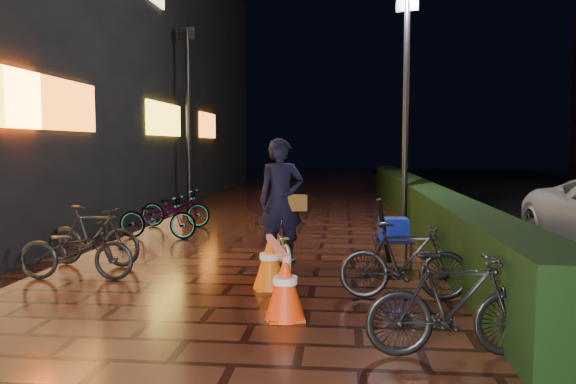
# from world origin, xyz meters

# --- Properties ---
(ground) EXTENTS (80.00, 80.00, 0.00)m
(ground) POSITION_xyz_m (0.00, 0.00, 0.00)
(ground) COLOR #381911
(ground) RESTS_ON ground
(hedge) EXTENTS (0.70, 20.00, 1.00)m
(hedge) POSITION_xyz_m (3.30, 8.00, 0.50)
(hedge) COLOR black
(hedge) RESTS_ON ground
(storefront_block) EXTENTS (12.09, 22.00, 9.00)m
(storefront_block) POSITION_xyz_m (-9.50, 11.50, 4.50)
(storefront_block) COLOR black
(storefront_block) RESTS_ON ground
(lamp_post_hedge) EXTENTS (0.48, 0.24, 5.06)m
(lamp_post_hedge) POSITION_xyz_m (2.84, 6.08, 2.78)
(lamp_post_hedge) COLOR black
(lamp_post_hedge) RESTS_ON ground
(lamp_post_sf) EXTENTS (0.50, 0.16, 5.26)m
(lamp_post_sf) POSITION_xyz_m (-2.99, 9.78, 2.89)
(lamp_post_sf) COLOR black
(lamp_post_sf) RESTS_ON ground
(cyclist) EXTENTS (0.89, 1.47, 2.00)m
(cyclist) POSITION_xyz_m (0.57, 2.03, 0.74)
(cyclist) COLOR white
(cyclist) RESTS_ON ground
(traffic_barrier) EXTENTS (0.81, 1.76, 0.71)m
(traffic_barrier) POSITION_xyz_m (0.71, 0.31, 0.36)
(traffic_barrier) COLOR #FB3B0D
(traffic_barrier) RESTS_ON ground
(cart_assembly) EXTENTS (0.62, 0.64, 1.11)m
(cart_assembly) POSITION_xyz_m (2.26, 2.34, 0.57)
(cart_assembly) COLOR black
(cart_assembly) RESTS_ON ground
(parked_bikes_storefront) EXTENTS (1.81, 5.74, 0.95)m
(parked_bikes_storefront) POSITION_xyz_m (-2.30, 3.61, 0.44)
(parked_bikes_storefront) COLOR black
(parked_bikes_storefront) RESTS_ON ground
(parked_bikes_hedge) EXTENTS (1.84, 2.40, 0.95)m
(parked_bikes_hedge) POSITION_xyz_m (2.37, -0.35, 0.48)
(parked_bikes_hedge) COLOR black
(parked_bikes_hedge) RESTS_ON ground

